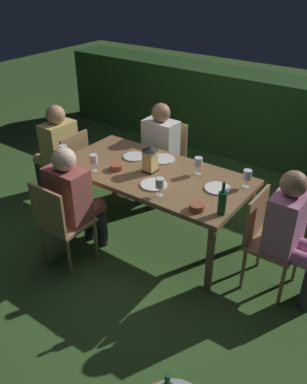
% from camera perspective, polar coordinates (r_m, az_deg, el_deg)
% --- Properties ---
extents(ground_plane, '(16.00, 16.00, 0.00)m').
position_cam_1_polar(ground_plane, '(4.27, 0.00, -6.05)').
color(ground_plane, '#385B28').
extents(dining_table, '(1.86, 0.92, 0.75)m').
position_cam_1_polar(dining_table, '(3.90, 0.00, 2.16)').
color(dining_table, olive).
rests_on(dining_table, ground).
extents(chair_head_far, '(0.40, 0.42, 0.87)m').
position_cam_1_polar(chair_head_far, '(3.56, 15.67, -6.14)').
color(chair_head_far, '#9E7A51').
rests_on(chair_head_far, ground).
extents(person_in_pink, '(0.48, 0.38, 1.15)m').
position_cam_1_polar(person_in_pink, '(3.43, 19.02, -5.15)').
color(person_in_pink, '#C675A3').
rests_on(person_in_pink, ground).
extents(chair_head_near, '(0.40, 0.42, 0.87)m').
position_cam_1_polar(chair_head_near, '(4.70, -11.76, 3.87)').
color(chair_head_near, '#9E7A51').
rests_on(chair_head_near, ground).
extents(person_in_mustard, '(0.48, 0.38, 1.15)m').
position_cam_1_polar(person_in_mustard, '(4.77, -13.58, 6.09)').
color(person_in_mustard, tan).
rests_on(person_in_mustard, ground).
extents(chair_side_right_a, '(0.42, 0.40, 0.87)m').
position_cam_1_polar(chair_side_right_a, '(4.83, 1.89, 5.27)').
color(chair_side_right_a, '#9E7A51').
rests_on(chair_side_right_a, ground).
extents(person_in_cream, '(0.38, 0.47, 1.15)m').
position_cam_1_polar(person_in_cream, '(4.62, 0.55, 6.14)').
color(person_in_cream, white).
rests_on(person_in_cream, ground).
extents(chair_side_left_a, '(0.42, 0.40, 0.87)m').
position_cam_1_polar(chair_side_left_a, '(3.72, -13.05, -4.00)').
color(chair_side_left_a, '#9E7A51').
rests_on(chair_side_left_a, ground).
extents(person_in_rust, '(0.38, 0.47, 1.15)m').
position_cam_1_polar(person_in_rust, '(3.75, -11.14, -0.73)').
color(person_in_rust, '#9E4C47').
rests_on(person_in_rust, ground).
extents(lantern_centerpiece, '(0.15, 0.15, 0.27)m').
position_cam_1_polar(lantern_centerpiece, '(3.82, -0.49, 4.93)').
color(lantern_centerpiece, black).
rests_on(lantern_centerpiece, dining_table).
extents(green_bottle_on_table, '(0.07, 0.07, 0.29)m').
position_cam_1_polar(green_bottle_on_table, '(3.24, 9.64, -1.44)').
color(green_bottle_on_table, '#144723').
rests_on(green_bottle_on_table, dining_table).
extents(wine_glass_a, '(0.08, 0.08, 0.17)m').
position_cam_1_polar(wine_glass_a, '(3.81, 6.34, 4.13)').
color(wine_glass_a, silver).
rests_on(wine_glass_a, dining_table).
extents(wine_glass_b, '(0.08, 0.08, 0.17)m').
position_cam_1_polar(wine_glass_b, '(3.43, 0.90, 1.16)').
color(wine_glass_b, silver).
rests_on(wine_glass_b, dining_table).
extents(wine_glass_c, '(0.08, 0.08, 0.17)m').
position_cam_1_polar(wine_glass_c, '(3.88, -8.46, 4.51)').
color(wine_glass_c, silver).
rests_on(wine_glass_c, dining_table).
extents(wine_glass_d, '(0.08, 0.08, 0.17)m').
position_cam_1_polar(wine_glass_d, '(4.13, -12.59, 5.75)').
color(wine_glass_d, silver).
rests_on(wine_glass_d, dining_table).
extents(wine_glass_e, '(0.08, 0.08, 0.17)m').
position_cam_1_polar(wine_glass_e, '(3.66, 13.08, 2.28)').
color(wine_glass_e, silver).
rests_on(wine_glass_e, dining_table).
extents(plate_a, '(0.24, 0.24, 0.01)m').
position_cam_1_polar(plate_a, '(4.11, 1.35, 4.66)').
color(plate_a, silver).
rests_on(plate_a, dining_table).
extents(plate_b, '(0.23, 0.23, 0.01)m').
position_cam_1_polar(plate_b, '(4.16, -2.72, 5.00)').
color(plate_b, silver).
rests_on(plate_b, dining_table).
extents(plate_c, '(0.23, 0.23, 0.01)m').
position_cam_1_polar(plate_c, '(3.63, 9.03, 0.51)').
color(plate_c, white).
rests_on(plate_c, dining_table).
extents(plate_d, '(0.24, 0.24, 0.01)m').
position_cam_1_polar(plate_d, '(3.64, 0.02, 1.06)').
color(plate_d, white).
rests_on(plate_d, dining_table).
extents(bowl_olives, '(0.13, 0.13, 0.05)m').
position_cam_1_polar(bowl_olives, '(3.31, 6.12, -2.06)').
color(bowl_olives, '#9E5138').
rests_on(bowl_olives, dining_table).
extents(bowl_bread, '(0.13, 0.13, 0.06)m').
position_cam_1_polar(bowl_bread, '(3.92, -5.25, 3.58)').
color(bowl_bread, '#9E5138').
rests_on(bowl_bread, dining_table).
extents(hedge_backdrop, '(6.34, 0.63, 1.15)m').
position_cam_1_polar(hedge_backdrop, '(5.94, 14.16, 10.24)').
color(hedge_backdrop, '#234C1E').
rests_on(hedge_backdrop, ground).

